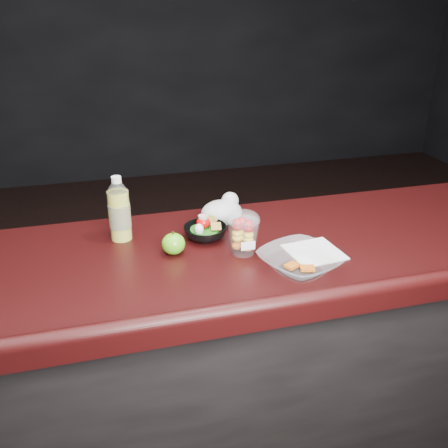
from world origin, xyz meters
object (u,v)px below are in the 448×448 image
(green_apple, at_px, (173,244))
(snack_bowl, at_px, (205,231))
(fruit_cup, at_px, (243,232))
(takeout_bowl, at_px, (300,262))
(lemonade_bottle, at_px, (119,213))

(green_apple, distance_m, snack_bowl, 0.14)
(green_apple, bearing_deg, snack_bowl, 33.41)
(fruit_cup, xyz_separation_m, green_apple, (-0.21, 0.05, -0.04))
(takeout_bowl, bearing_deg, fruit_cup, 131.77)
(fruit_cup, bearing_deg, lemonade_bottle, 150.72)
(fruit_cup, relative_size, green_apple, 1.88)
(snack_bowl, bearing_deg, fruit_cup, -54.94)
(green_apple, xyz_separation_m, takeout_bowl, (0.34, -0.20, -0.01))
(fruit_cup, xyz_separation_m, takeout_bowl, (0.13, -0.15, -0.05))
(green_apple, height_order, snack_bowl, snack_bowl)
(lemonade_bottle, height_order, fruit_cup, lemonade_bottle)
(snack_bowl, height_order, takeout_bowl, snack_bowl)
(fruit_cup, bearing_deg, snack_bowl, 125.06)
(lemonade_bottle, xyz_separation_m, fruit_cup, (0.36, -0.20, -0.02))
(snack_bowl, bearing_deg, lemonade_bottle, 165.26)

